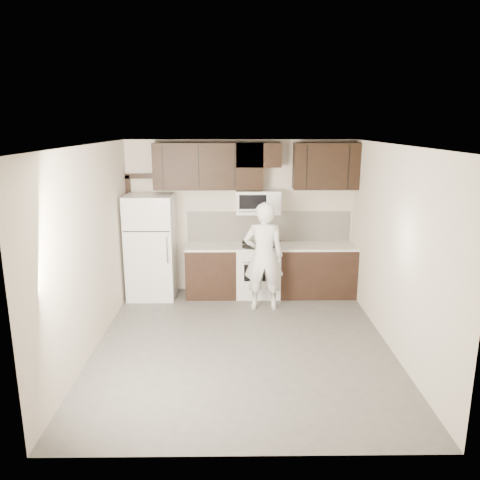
{
  "coord_description": "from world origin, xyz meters",
  "views": [
    {
      "loc": [
        -0.1,
        -5.92,
        2.95
      ],
      "look_at": [
        -0.03,
        0.9,
        1.26
      ],
      "focal_mm": 35.0,
      "sensor_mm": 36.0,
      "label": 1
    }
  ],
  "objects_px": {
    "stove": "(258,270)",
    "person": "(264,256)",
    "microwave": "(258,202)",
    "refrigerator": "(151,247)"
  },
  "relations": [
    {
      "from": "stove",
      "to": "person",
      "type": "relative_size",
      "value": 0.53
    },
    {
      "from": "microwave",
      "to": "person",
      "type": "distance_m",
      "value": 1.07
    },
    {
      "from": "refrigerator",
      "to": "person",
      "type": "relative_size",
      "value": 1.01
    },
    {
      "from": "stove",
      "to": "microwave",
      "type": "height_order",
      "value": "microwave"
    },
    {
      "from": "microwave",
      "to": "refrigerator",
      "type": "relative_size",
      "value": 0.42
    },
    {
      "from": "person",
      "to": "stove",
      "type": "bearing_deg",
      "value": -85.8
    },
    {
      "from": "person",
      "to": "microwave",
      "type": "bearing_deg",
      "value": -86.61
    },
    {
      "from": "microwave",
      "to": "stove",
      "type": "bearing_deg",
      "value": -89.9
    },
    {
      "from": "microwave",
      "to": "refrigerator",
      "type": "distance_m",
      "value": 2.0
    },
    {
      "from": "stove",
      "to": "person",
      "type": "height_order",
      "value": "person"
    }
  ]
}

